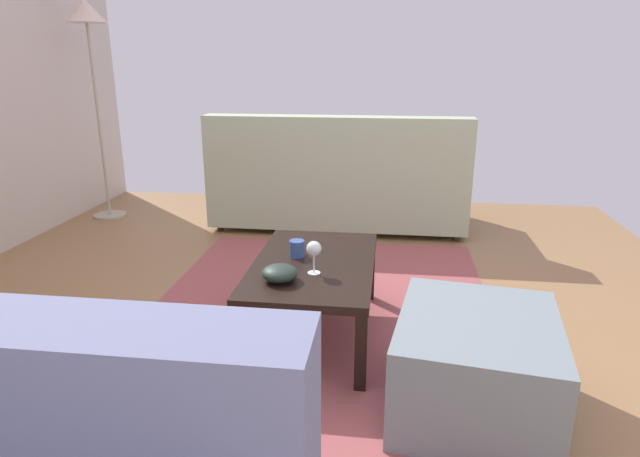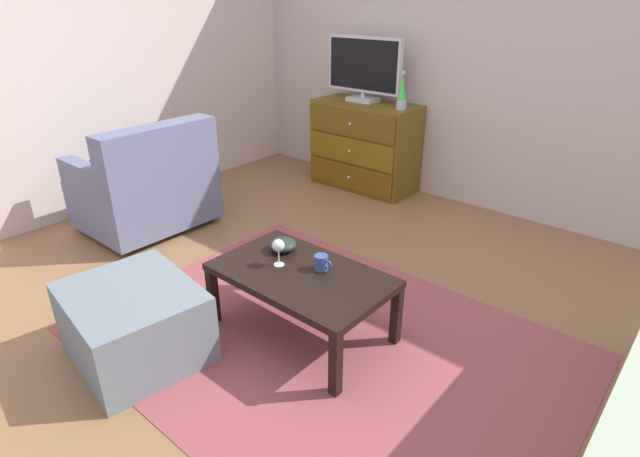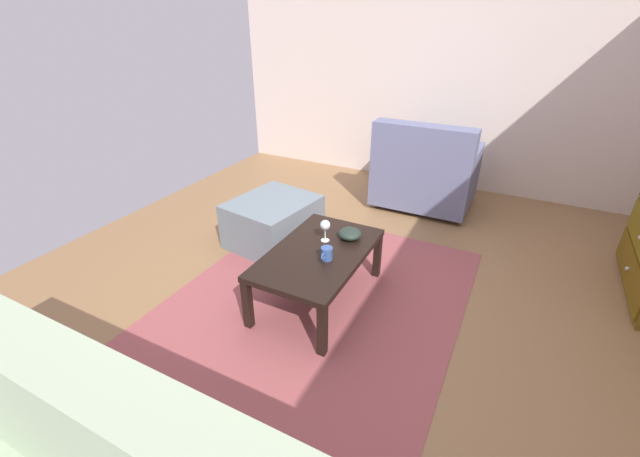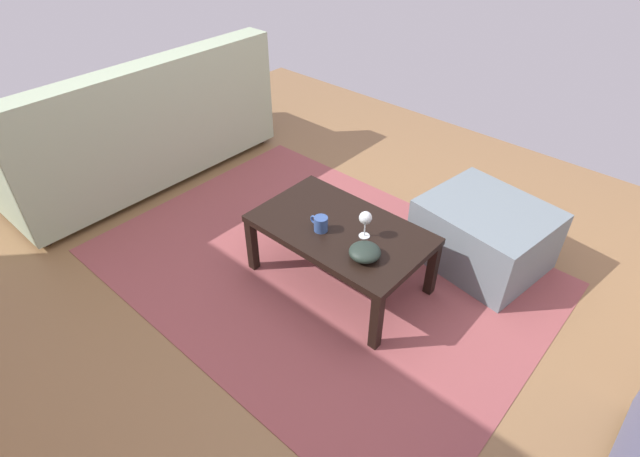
{
  "view_description": "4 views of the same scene",
  "coord_description": "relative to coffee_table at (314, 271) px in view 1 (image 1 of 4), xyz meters",
  "views": [
    {
      "loc": [
        -2.42,
        -0.56,
        1.34
      ],
      "look_at": [
        -0.15,
        -0.26,
        0.62
      ],
      "focal_mm": 30.33,
      "sensor_mm": 36.0,
      "label": 1
    },
    {
      "loc": [
        1.64,
        -1.92,
        1.76
      ],
      "look_at": [
        0.1,
        -0.11,
        0.64
      ],
      "focal_mm": 27.98,
      "sensor_mm": 36.0,
      "label": 2
    },
    {
      "loc": [
        2.09,
        0.86,
        1.8
      ],
      "look_at": [
        0.12,
        -0.15,
        0.61
      ],
      "focal_mm": 22.82,
      "sensor_mm": 36.0,
      "label": 3
    },
    {
      "loc": [
        -1.31,
        1.49,
        2.04
      ],
      "look_at": [
        -0.03,
        0.05,
        0.56
      ],
      "focal_mm": 27.72,
      "sensor_mm": 36.0,
      "label": 4
    }
  ],
  "objects": [
    {
      "name": "mug",
      "position": [
        0.06,
        0.09,
        0.09
      ],
      "size": [
        0.11,
        0.08,
        0.08
      ],
      "color": "#345190",
      "rests_on": "coffee_table"
    },
    {
      "name": "bowl_decorative",
      "position": [
        -0.26,
        0.12,
        0.08
      ],
      "size": [
        0.16,
        0.16,
        0.07
      ],
      "primitive_type": "ellipsoid",
      "color": "#222E27",
      "rests_on": "coffee_table"
    },
    {
      "name": "standing_lamp",
      "position": [
        1.91,
        2.12,
        1.2
      ],
      "size": [
        0.32,
        0.32,
        1.8
      ],
      "color": "#A59E8C",
      "rests_on": "ground_plane"
    },
    {
      "name": "area_rug",
      "position": [
        0.16,
        0.0,
        -0.34
      ],
      "size": [
        2.6,
        1.9,
        0.01
      ],
      "primitive_type": "cube",
      "color": "#96494B",
      "rests_on": "ground_plane"
    },
    {
      "name": "couch_large",
      "position": [
        1.9,
        0.06,
        0.01
      ],
      "size": [
        0.85,
        2.05,
        0.93
      ],
      "color": "#332319",
      "rests_on": "ground_plane"
    },
    {
      "name": "wine_glass",
      "position": [
        -0.15,
        -0.02,
        0.16
      ],
      "size": [
        0.07,
        0.07,
        0.16
      ],
      "color": "silver",
      "rests_on": "coffee_table"
    },
    {
      "name": "ground_plane",
      "position": [
        -0.04,
        0.2,
        -0.37
      ],
      "size": [
        5.72,
        5.03,
        0.05
      ],
      "primitive_type": "cube",
      "color": "olive"
    },
    {
      "name": "coffee_table",
      "position": [
        0.0,
        0.0,
        0.0
      ],
      "size": [
        0.97,
        0.59,
        0.39
      ],
      "color": "black",
      "rests_on": "ground_plane"
    },
    {
      "name": "ottoman",
      "position": [
        -0.54,
        -0.72,
        -0.15
      ],
      "size": [
        0.78,
        0.7,
        0.4
      ],
      "primitive_type": "cube",
      "rotation": [
        0.0,
        0.0,
        -0.15
      ],
      "color": "slate",
      "rests_on": "ground_plane"
    }
  ]
}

